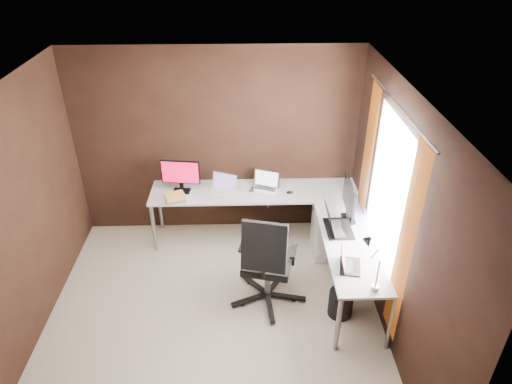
# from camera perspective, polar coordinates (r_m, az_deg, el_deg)

# --- Properties ---
(room) EXTENTS (3.60, 3.60, 2.50)m
(room) POSITION_cam_1_polar(r_m,az_deg,el_deg) (4.34, -1.48, -3.42)
(room) COLOR #BCAB92
(room) RESTS_ON ground
(desk) EXTENTS (2.65, 2.25, 0.73)m
(desk) POSITION_cam_1_polar(r_m,az_deg,el_deg) (5.50, 3.76, -2.70)
(desk) COLOR white
(desk) RESTS_ON ground
(drawer_pedestal) EXTENTS (0.42, 0.50, 0.60)m
(drawer_pedestal) POSITION_cam_1_polar(r_m,az_deg,el_deg) (5.89, 9.25, -5.03)
(drawer_pedestal) COLOR white
(drawer_pedestal) RESTS_ON ground
(monitor_left) EXTENTS (0.49, 0.17, 0.43)m
(monitor_left) POSITION_cam_1_polar(r_m,az_deg,el_deg) (5.79, -9.41, 2.20)
(monitor_left) COLOR black
(monitor_left) RESTS_ON desk
(monitor_right) EXTENTS (0.15, 0.59, 0.48)m
(monitor_right) POSITION_cam_1_polar(r_m,az_deg,el_deg) (5.25, 11.57, -0.89)
(monitor_right) COLOR black
(monitor_right) RESTS_ON desk
(laptop_white) EXTENTS (0.39, 0.35, 0.22)m
(laptop_white) POSITION_cam_1_polar(r_m,az_deg,el_deg) (5.81, -4.19, 0.49)
(laptop_white) COLOR white
(laptop_white) RESTS_ON desk
(laptop_silver) EXTENTS (0.40, 0.35, 0.23)m
(laptop_silver) POSITION_cam_1_polar(r_m,az_deg,el_deg) (5.86, 1.16, 0.84)
(laptop_silver) COLOR silver
(laptop_silver) RESTS_ON desk
(laptop_black_big) EXTENTS (0.30, 0.42, 0.28)m
(laptop_black_big) POSITION_cam_1_polar(r_m,az_deg,el_deg) (5.17, 9.89, -4.11)
(laptop_black_big) COLOR black
(laptop_black_big) RESTS_ON desk
(laptop_black_small) EXTENTS (0.26, 0.32, 0.19)m
(laptop_black_small) POSITION_cam_1_polar(r_m,az_deg,el_deg) (4.69, 11.38, -8.74)
(laptop_black_small) COLOR black
(laptop_black_small) RESTS_ON desk
(book_stack) EXTENTS (0.29, 0.26, 0.08)m
(book_stack) POSITION_cam_1_polar(r_m,az_deg,el_deg) (5.72, -10.08, -0.67)
(book_stack) COLOR #8F774D
(book_stack) RESTS_ON desk
(mouse_left) EXTENTS (0.10, 0.08, 0.04)m
(mouse_left) POSITION_cam_1_polar(r_m,az_deg,el_deg) (5.73, -10.69, -0.87)
(mouse_left) COLOR black
(mouse_left) RESTS_ON desk
(mouse_corner) EXTENTS (0.10, 0.08, 0.03)m
(mouse_corner) POSITION_cam_1_polar(r_m,az_deg,el_deg) (5.79, 4.24, -0.03)
(mouse_corner) COLOR black
(mouse_corner) RESTS_ON desk
(desk_lamp) EXTENTS (0.18, 0.21, 0.54)m
(desk_lamp) POSITION_cam_1_polar(r_m,az_deg,el_deg) (4.33, 14.16, -7.97)
(desk_lamp) COLOR slate
(desk_lamp) RESTS_ON desk
(office_chair) EXTENTS (0.66, 0.68, 1.18)m
(office_chair) POSITION_cam_1_polar(r_m,az_deg,el_deg) (5.10, 1.38, -10.49)
(office_chair) COLOR black
(office_chair) RESTS_ON ground
(wastebasket) EXTENTS (0.33, 0.33, 0.30)m
(wastebasket) POSITION_cam_1_polar(r_m,az_deg,el_deg) (5.16, 10.53, -13.49)
(wastebasket) COLOR black
(wastebasket) RESTS_ON ground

